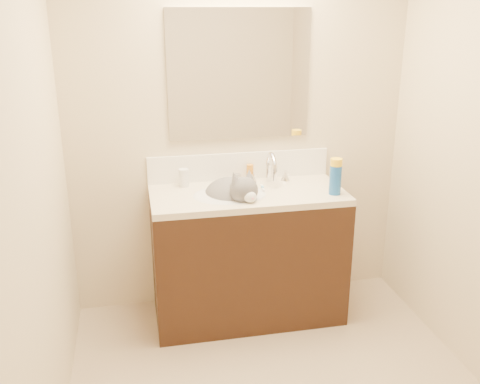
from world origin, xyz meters
name	(u,v)px	position (x,y,z in m)	size (l,w,h in m)	color
room_shell	(300,124)	(0.00, 0.00, 1.49)	(2.24, 2.54, 2.52)	beige
vanity_cabinet	(248,258)	(0.00, 0.97, 0.41)	(1.20, 0.55, 0.82)	black
counter_slab	(248,195)	(0.00, 0.97, 0.84)	(1.20, 0.55, 0.04)	beige
basin	(230,205)	(-0.12, 0.94, 0.79)	(0.45, 0.36, 0.14)	silver
faucet	(271,170)	(0.18, 1.11, 0.95)	(0.28, 0.20, 0.21)	silver
cat	(233,196)	(-0.10, 0.97, 0.84)	(0.45, 0.49, 0.34)	#535153
backsplash	(239,166)	(0.00, 1.24, 0.95)	(1.20, 0.02, 0.18)	white
mirror	(239,75)	(0.00, 1.24, 1.54)	(0.90, 0.02, 0.80)	white
pill_bottle	(184,178)	(-0.37, 1.16, 0.92)	(0.06, 0.06, 0.11)	silver
pill_label	(184,180)	(-0.37, 1.16, 0.90)	(0.06, 0.06, 0.04)	orange
silver_jar	(237,179)	(-0.03, 1.16, 0.89)	(0.05, 0.05, 0.06)	#B7B7BC
amber_bottle	(250,173)	(0.06, 1.19, 0.91)	(0.04, 0.04, 0.11)	orange
toothbrush	(263,188)	(0.10, 1.02, 0.86)	(0.01, 0.13, 0.01)	silver
toothbrush_head	(263,187)	(0.10, 1.02, 0.87)	(0.01, 0.03, 0.01)	#65AFD8
spray_can	(335,179)	(0.51, 0.83, 0.96)	(0.07, 0.07, 0.20)	#1851A9
spray_cap	(336,162)	(0.51, 0.83, 1.06)	(0.07, 0.07, 0.04)	yellow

